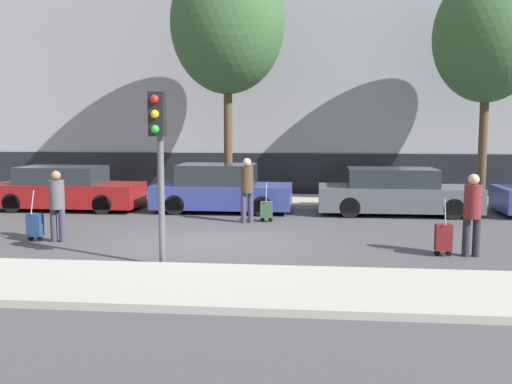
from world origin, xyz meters
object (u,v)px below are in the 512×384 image
pedestrian_left (57,202)px  trolley_left (35,225)px  traffic_light (159,143)px  pedestrian_right (472,210)px  pedestrian_center (247,186)px  bare_tree_down_street (227,24)px  trolley_right (443,237)px  trolley_center (266,210)px  parked_car_0 (67,189)px  parked_car_1 (221,190)px  bare_tree_near_crossing (488,37)px  parked_car_2 (396,193)px

pedestrian_left → trolley_left: 0.77m
pedestrian_left → traffic_light: 3.85m
pedestrian_right → traffic_light: traffic_light is taller
pedestrian_right → pedestrian_center: bearing=142.2°
pedestrian_center → bare_tree_down_street: bearing=-94.7°
trolley_right → bare_tree_down_street: bare_tree_down_street is taller
trolley_center → pedestrian_right: 5.89m
pedestrian_center → pedestrian_right: (4.99, -3.58, -0.06)m
pedestrian_center → trolley_center: 0.87m
parked_car_0 → pedestrian_center: bearing=-17.1°
parked_car_1 → traffic_light: bearing=-89.8°
trolley_center → traffic_light: (-1.53, -5.26, 1.99)m
pedestrian_left → trolley_right: bearing=-3.8°
traffic_light → pedestrian_left: bearing=145.5°
parked_car_0 → bare_tree_near_crossing: bare_tree_near_crossing is taller
trolley_left → pedestrian_right: 9.54m
parked_car_1 → pedestrian_left: bearing=-120.3°
trolley_left → bare_tree_down_street: bare_tree_down_street is taller
pedestrian_right → trolley_left: bearing=174.5°
traffic_light → bare_tree_down_street: (-0.03, 8.52, 3.59)m
trolley_right → traffic_light: bearing=-165.0°
traffic_light → bare_tree_down_street: 9.25m
parked_car_0 → parked_car_2: 10.19m
trolley_right → parked_car_0: bearing=152.4°
bare_tree_near_crossing → parked_car_2: bearing=-147.5°
trolley_left → pedestrian_center: size_ratio=0.67×
parked_car_1 → pedestrian_right: pedestrian_right is taller
trolley_center → bare_tree_down_street: (-1.56, 3.26, 5.58)m
trolley_center → pedestrian_right: pedestrian_right is taller
parked_car_0 → trolley_right: parked_car_0 is taller
parked_car_0 → trolley_center: parked_car_0 is taller
parked_car_1 → trolley_left: 6.10m
pedestrian_left → parked_car_2: bearing=31.3°
parked_car_2 → pedestrian_center: size_ratio=2.64×
trolley_center → trolley_right: size_ratio=0.92×
trolley_center → trolley_right: 5.46m
parked_car_2 → trolley_center: parked_car_2 is taller
pedestrian_right → parked_car_0: bearing=151.6°
parked_car_0 → trolley_right: bearing=-27.6°
parked_car_1 → pedestrian_center: 2.26m
trolley_left → bare_tree_down_street: size_ratio=0.15×
trolley_center → bare_tree_down_street: 6.65m
parked_car_0 → bare_tree_down_street: 7.38m
pedestrian_center → trolley_center: bearing=179.9°
trolley_center → trolley_right: trolley_right is taller
trolley_left → traffic_light: 4.49m
pedestrian_right → bare_tree_near_crossing: (2.22, 7.43, 4.48)m
pedestrian_center → bare_tree_down_street: size_ratio=0.22×
pedestrian_left → bare_tree_near_crossing: bare_tree_near_crossing is taller
parked_car_1 → bare_tree_down_street: size_ratio=0.52×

